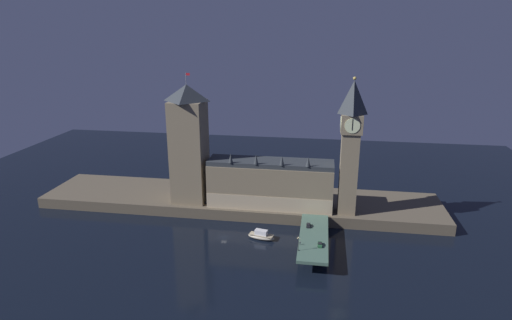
# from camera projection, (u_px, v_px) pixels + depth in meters

# --- Properties ---
(ground_plane) EXTENTS (400.00, 400.00, 0.00)m
(ground_plane) POSITION_uv_depth(u_px,v_px,m) (224.00, 237.00, 205.07)
(ground_plane) COLOR black
(embankment) EXTENTS (220.00, 42.00, 5.76)m
(embankment) POSITION_uv_depth(u_px,v_px,m) (239.00, 201.00, 241.03)
(embankment) COLOR brown
(embankment) RESTS_ON ground_plane
(parliament_hall) EXTENTS (64.92, 16.55, 29.88)m
(parliament_hall) POSITION_uv_depth(u_px,v_px,m) (270.00, 183.00, 223.91)
(parliament_hall) COLOR #7F7056
(parliament_hall) RESTS_ON embankment
(clock_tower) EXTENTS (10.69, 10.80, 68.66)m
(clock_tower) POSITION_uv_depth(u_px,v_px,m) (350.00, 144.00, 208.34)
(clock_tower) COLOR #7F7056
(clock_tower) RESTS_ON embankment
(victoria_tower) EXTENTS (17.72, 17.72, 68.90)m
(victoria_tower) POSITION_uv_depth(u_px,v_px,m) (189.00, 144.00, 226.28)
(victoria_tower) COLOR #7F7056
(victoria_tower) RESTS_ON embankment
(bridge) EXTENTS (12.84, 46.00, 6.79)m
(bridge) POSITION_uv_depth(u_px,v_px,m) (314.00, 239.00, 192.49)
(bridge) COLOR #476656
(bridge) RESTS_ON ground_plane
(car_northbound_lead) EXTENTS (1.84, 4.11, 1.47)m
(car_northbound_lead) POSITION_uv_depth(u_px,v_px,m) (308.00, 225.00, 200.56)
(car_northbound_lead) COLOR black
(car_northbound_lead) RESTS_ON bridge
(car_southbound_lead) EXTENTS (1.98, 4.42, 1.42)m
(car_southbound_lead) POSITION_uv_depth(u_px,v_px,m) (320.00, 244.00, 182.83)
(car_southbound_lead) COLOR #235633
(car_southbound_lead) RESTS_ON bridge
(pedestrian_near_rail) EXTENTS (0.38, 0.38, 1.69)m
(pedestrian_near_rail) POSITION_uv_depth(u_px,v_px,m) (300.00, 243.00, 183.56)
(pedestrian_near_rail) COLOR black
(pedestrian_near_rail) RESTS_ON bridge
(street_lamp_near) EXTENTS (1.34, 0.60, 6.38)m
(street_lamp_near) POSITION_uv_depth(u_px,v_px,m) (299.00, 242.00, 177.80)
(street_lamp_near) COLOR #2D3333
(street_lamp_near) RESTS_ON bridge
(boat_upstream) EXTENTS (13.76, 7.23, 4.66)m
(boat_upstream) POSITION_uv_depth(u_px,v_px,m) (261.00, 236.00, 202.80)
(boat_upstream) COLOR #B2A893
(boat_upstream) RESTS_ON ground_plane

